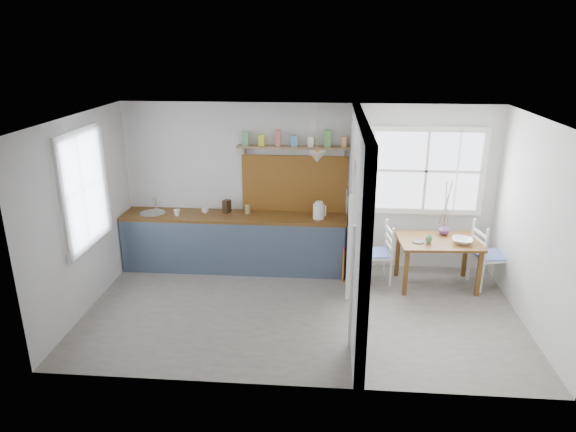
# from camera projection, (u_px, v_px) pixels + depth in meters

# --- Properties ---
(floor) EXTENTS (5.80, 3.20, 0.01)m
(floor) POSITION_uv_depth(u_px,v_px,m) (301.00, 311.00, 6.97)
(floor) COLOR gray
(floor) RESTS_ON ground
(ceiling) EXTENTS (5.80, 3.20, 0.01)m
(ceiling) POSITION_uv_depth(u_px,v_px,m) (303.00, 119.00, 6.12)
(ceiling) COLOR silver
(ceiling) RESTS_ON walls
(walls) EXTENTS (5.81, 3.21, 2.60)m
(walls) POSITION_uv_depth(u_px,v_px,m) (302.00, 221.00, 6.55)
(walls) COLOR silver
(walls) RESTS_ON floor
(partition) EXTENTS (0.12, 3.20, 2.60)m
(partition) POSITION_uv_depth(u_px,v_px,m) (357.00, 210.00, 6.50)
(partition) COLOR silver
(partition) RESTS_ON floor
(kitchen_window) EXTENTS (0.10, 1.16, 1.50)m
(kitchen_window) POSITION_uv_depth(u_px,v_px,m) (82.00, 190.00, 6.65)
(kitchen_window) COLOR white
(kitchen_window) RESTS_ON walls
(nook_window) EXTENTS (1.76, 0.10, 1.30)m
(nook_window) POSITION_uv_depth(u_px,v_px,m) (426.00, 171.00, 7.78)
(nook_window) COLOR white
(nook_window) RESTS_ON walls
(counter) EXTENTS (3.50, 0.60, 0.90)m
(counter) POSITION_uv_depth(u_px,v_px,m) (235.00, 241.00, 8.16)
(counter) COLOR #51371C
(counter) RESTS_ON floor
(sink) EXTENTS (0.40, 0.40, 0.02)m
(sink) POSITION_uv_depth(u_px,v_px,m) (153.00, 214.00, 8.09)
(sink) COLOR silver
(sink) RESTS_ON counter
(backsplash) EXTENTS (1.65, 0.03, 0.90)m
(backsplash) POSITION_uv_depth(u_px,v_px,m) (294.00, 184.00, 8.03)
(backsplash) COLOR brown
(backsplash) RESTS_ON walls
(shelf) EXTENTS (1.75, 0.20, 0.21)m
(shelf) POSITION_uv_depth(u_px,v_px,m) (294.00, 144.00, 7.74)
(shelf) COLOR #816247
(shelf) RESTS_ON walls
(pendant_lamp) EXTENTS (0.26, 0.26, 0.16)m
(pendant_lamp) POSITION_uv_depth(u_px,v_px,m) (317.00, 157.00, 7.43)
(pendant_lamp) COLOR beige
(pendant_lamp) RESTS_ON ceiling
(utensil_rail) EXTENTS (0.02, 0.50, 0.02)m
(utensil_rail) POSITION_uv_depth(u_px,v_px,m) (348.00, 191.00, 7.30)
(utensil_rail) COLOR silver
(utensil_rail) RESTS_ON partition
(dining_table) EXTENTS (1.20, 0.84, 0.72)m
(dining_table) POSITION_uv_depth(u_px,v_px,m) (437.00, 263.00, 7.59)
(dining_table) COLOR #51371C
(dining_table) RESTS_ON floor
(chair_left) EXTENTS (0.47, 0.47, 0.92)m
(chair_left) POSITION_uv_depth(u_px,v_px,m) (376.00, 253.00, 7.70)
(chair_left) COLOR white
(chair_left) RESTS_ON floor
(chair_right) EXTENTS (0.53, 0.53, 0.99)m
(chair_right) POSITION_uv_depth(u_px,v_px,m) (491.00, 255.00, 7.54)
(chair_right) COLOR white
(chair_right) RESTS_ON floor
(kettle) EXTENTS (0.25, 0.21, 0.27)m
(kettle) POSITION_uv_depth(u_px,v_px,m) (319.00, 210.00, 7.80)
(kettle) COLOR white
(kettle) RESTS_ON counter
(mug_a) EXTENTS (0.11, 0.11, 0.10)m
(mug_a) POSITION_uv_depth(u_px,v_px,m) (177.00, 213.00, 7.95)
(mug_a) COLOR silver
(mug_a) RESTS_ON counter
(mug_b) EXTENTS (0.13, 0.13, 0.09)m
(mug_b) POSITION_uv_depth(u_px,v_px,m) (205.00, 210.00, 8.07)
(mug_b) COLOR white
(mug_b) RESTS_ON counter
(knife_block) EXTENTS (0.13, 0.15, 0.20)m
(knife_block) POSITION_uv_depth(u_px,v_px,m) (227.00, 206.00, 8.08)
(knife_block) COLOR black
(knife_block) RESTS_ON counter
(jar) EXTENTS (0.11, 0.11, 0.14)m
(jar) POSITION_uv_depth(u_px,v_px,m) (247.00, 209.00, 8.04)
(jar) COLOR #918351
(jar) RESTS_ON counter
(towel_magenta) EXTENTS (0.02, 0.03, 0.58)m
(towel_magenta) POSITION_uv_depth(u_px,v_px,m) (343.00, 263.00, 7.78)
(towel_magenta) COLOR #B12D71
(towel_magenta) RESTS_ON counter
(towel_orange) EXTENTS (0.02, 0.03, 0.52)m
(towel_orange) POSITION_uv_depth(u_px,v_px,m) (343.00, 266.00, 7.74)
(towel_orange) COLOR orange
(towel_orange) RESTS_ON counter
(bowl) EXTENTS (0.35, 0.35, 0.07)m
(bowl) POSITION_uv_depth(u_px,v_px,m) (462.00, 241.00, 7.36)
(bowl) COLOR white
(bowl) RESTS_ON dining_table
(table_cup) EXTENTS (0.14, 0.14, 0.11)m
(table_cup) POSITION_uv_depth(u_px,v_px,m) (429.00, 240.00, 7.36)
(table_cup) COLOR #5E9860
(table_cup) RESTS_ON dining_table
(plate) EXTENTS (0.20, 0.20, 0.01)m
(plate) POSITION_uv_depth(u_px,v_px,m) (418.00, 242.00, 7.40)
(plate) COLOR #393231
(plate) RESTS_ON dining_table
(vase) EXTENTS (0.21, 0.21, 0.17)m
(vase) POSITION_uv_depth(u_px,v_px,m) (444.00, 229.00, 7.66)
(vase) COLOR #5F3765
(vase) RESTS_ON dining_table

